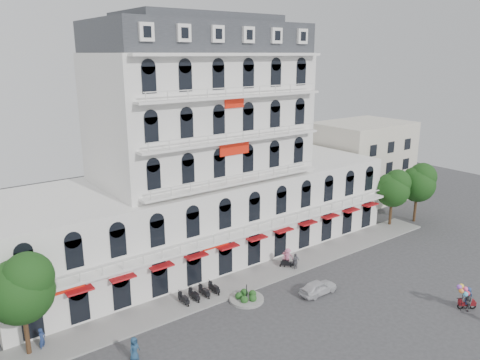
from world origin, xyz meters
The scene contains 17 objects.
ground centered at (0.00, 0.00, 0.00)m, with size 120.00×120.00×0.00m, color #38383A.
sidewalk centered at (0.00, 9.00, 0.08)m, with size 53.00×4.00×0.16m, color gray.
main_building centered at (0.00, 18.00, 9.96)m, with size 45.00×15.00×25.80m.
flank_building_east centered at (30.00, 20.00, 6.00)m, with size 14.00×10.00×12.00m, color beige.
traffic_island centered at (-3.00, 6.00, 0.26)m, with size 3.20×3.20×1.60m.
parked_scooter_row centered at (-6.35, 8.80, 0.00)m, with size 4.40×1.80×1.10m, color black, non-canonical shape.
tree_west_inner centered at (-20.95, 9.48, 5.68)m, with size 4.76×4.76×8.25m.
tree_east_inner centered at (24.05, 9.98, 5.21)m, with size 4.40×4.37×7.57m.
tree_east_outer centered at (28.05, 8.98, 5.55)m, with size 4.65×4.65×8.05m.
parked_car centered at (3.15, 2.92, 0.67)m, with size 1.58×3.93×1.34m, color silver.
rider_east centered at (11.72, -6.93, 1.05)m, with size 1.44×1.17×2.12m.
rider_center centered at (4.52, 8.64, 1.21)m, with size 1.35×1.28×2.28m.
pedestrian_left centered at (-14.89, 4.17, 0.93)m, with size 0.91×0.59×1.85m, color navy.
pedestrian_mid centered at (4.91, 7.87, 0.94)m, with size 1.10×0.46×1.87m, color slate.
pedestrian_right centered at (4.65, 9.17, 0.83)m, with size 1.07×0.61×1.65m, color pink.
pedestrian_far centered at (-20.00, 9.50, 0.93)m, with size 0.68×0.45×1.86m, color navy.
balloon_vendor centered at (11.32, -6.99, 1.26)m, with size 1.51×1.38×2.45m.
Camera 1 is at (-26.68, -24.46, 21.97)m, focal length 35.00 mm.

